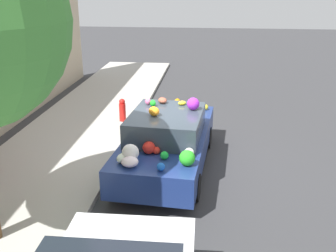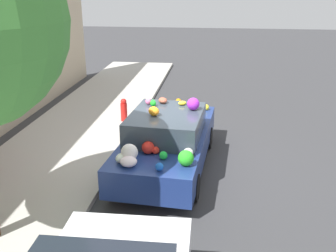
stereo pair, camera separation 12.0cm
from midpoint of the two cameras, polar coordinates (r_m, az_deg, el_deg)
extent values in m
plane|color=#38383A|center=(9.41, -0.61, -5.93)|extent=(60.00, 60.00, 0.00)
cube|color=#B2ADA3|center=(10.07, -16.06, -4.55)|extent=(24.00, 3.20, 0.12)
cylinder|color=red|center=(12.10, -6.13, 2.03)|extent=(0.20, 0.20, 0.55)
sphere|color=red|center=(12.00, -6.19, 3.55)|extent=(0.18, 0.18, 0.18)
cube|color=navy|center=(9.15, 0.37, -2.71)|extent=(4.49, 2.07, 0.60)
cube|color=#333D47|center=(8.78, 0.16, 0.27)|extent=(2.08, 1.69, 0.53)
cylinder|color=black|center=(10.65, -2.49, -1.07)|extent=(0.57, 0.22, 0.56)
cylinder|color=black|center=(10.40, 6.17, -1.71)|extent=(0.57, 0.22, 0.56)
cylinder|color=black|center=(8.28, -6.99, -7.78)|extent=(0.57, 0.22, 0.56)
cylinder|color=black|center=(7.96, 4.25, -8.89)|extent=(0.57, 0.22, 0.56)
ellipsoid|color=white|center=(10.51, -0.54, 2.66)|extent=(0.17, 0.14, 0.18)
ellipsoid|color=white|center=(7.43, -5.29, -5.16)|extent=(0.43, 0.44, 0.18)
sphere|color=red|center=(7.91, -1.38, -3.55)|extent=(0.20, 0.20, 0.15)
ellipsoid|color=orange|center=(8.48, -1.68, 2.17)|extent=(0.32, 0.33, 0.20)
ellipsoid|color=green|center=(9.14, -1.80, 3.34)|extent=(0.21, 0.18, 0.15)
ellipsoid|color=brown|center=(10.40, 3.63, 2.22)|extent=(0.16, 0.12, 0.11)
sphere|color=yellow|center=(10.65, 5.88, 2.72)|extent=(0.22, 0.22, 0.16)
ellipsoid|color=red|center=(10.01, -0.54, 1.62)|extent=(0.17, 0.16, 0.14)
ellipsoid|color=orange|center=(10.82, 1.83, 3.36)|extent=(0.24, 0.23, 0.25)
ellipsoid|color=white|center=(7.60, -6.37, -4.60)|extent=(0.32, 0.27, 0.18)
ellipsoid|color=yellow|center=(9.24, 2.46, 3.35)|extent=(0.23, 0.24, 0.10)
sphere|color=white|center=(7.62, -5.18, -3.84)|extent=(0.38, 0.38, 0.34)
sphere|color=white|center=(7.75, 3.39, -3.92)|extent=(0.28, 0.28, 0.20)
ellipsoid|color=brown|center=(9.38, -0.39, 3.74)|extent=(0.33, 0.30, 0.13)
sphere|color=blue|center=(7.23, -0.79, -5.94)|extent=(0.19, 0.19, 0.15)
sphere|color=yellow|center=(10.38, 1.66, 2.35)|extent=(0.19, 0.19, 0.16)
sphere|color=purple|center=(8.88, 4.07, 3.22)|extent=(0.32, 0.32, 0.28)
sphere|color=red|center=(7.91, -2.48, -3.15)|extent=(0.33, 0.33, 0.26)
sphere|color=green|center=(7.67, -0.23, -4.29)|extent=(0.22, 0.22, 0.16)
sphere|color=green|center=(7.40, 3.07, -4.67)|extent=(0.38, 0.38, 0.30)
ellipsoid|color=pink|center=(9.28, -2.52, 3.59)|extent=(0.19, 0.18, 0.15)
camera|label=1|loc=(0.06, -89.62, 0.14)|focal=42.00mm
camera|label=2|loc=(0.06, 90.38, -0.14)|focal=42.00mm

